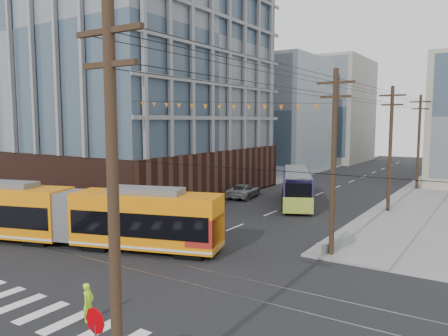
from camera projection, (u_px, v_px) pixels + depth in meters
The scene contains 13 objects.
ground at pixel (86, 286), 21.25m from camera, with size 160.00×160.00×0.00m, color slate.
office_building at pixel (114, 67), 50.75m from camera, with size 30.00×25.00×28.60m, color #381E16.
bg_bldg_nw_near at pixel (266, 115), 72.93m from camera, with size 18.00×16.00×18.00m, color #8C99A5.
bg_bldg_nw_far at pixel (324, 111), 87.96m from camera, with size 16.00×18.00×20.00m, color gray.
utility_pole_near at pixel (114, 221), 11.07m from camera, with size 0.30×0.30×11.00m, color black.
utility_pole_far at pixel (436, 138), 62.99m from camera, with size 0.30×0.30×11.00m, color black.
streetcar at pixel (72, 216), 28.24m from camera, with size 19.74×2.78×3.80m, color orange, non-canonical shape.
city_bus at pixel (297, 187), 42.11m from camera, with size 2.56×11.80×3.34m, color #241C4C, non-canonical shape.
parked_car_silver at pixel (165, 212), 35.02m from camera, with size 1.53×4.40×1.45m, color #AAABB0.
parked_car_white at pixel (206, 201), 39.97m from camera, with size 2.04×5.01×1.45m, color beige.
parked_car_grey at pixel (243, 191), 45.64m from camera, with size 2.43×5.28×1.47m, color slate.
pedestrian at pixel (88, 302), 17.50m from camera, with size 0.57×0.37×1.56m, color #B4FF1F.
jersey_barrier at pixel (336, 244), 27.20m from camera, with size 0.86×3.81×0.76m, color slate.
Camera 1 is at (16.72, -13.64, 8.03)m, focal length 35.00 mm.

